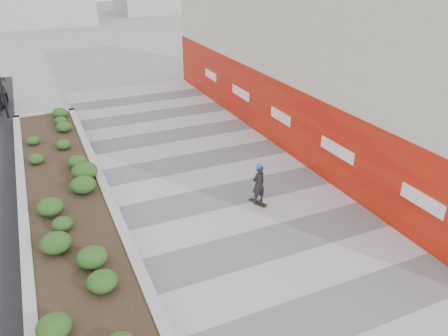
# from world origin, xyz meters

# --- Properties ---
(ground) EXTENTS (160.00, 160.00, 0.00)m
(ground) POSITION_xyz_m (0.00, 0.00, 0.00)
(ground) COLOR gray
(ground) RESTS_ON ground
(walkway) EXTENTS (8.00, 36.00, 0.01)m
(walkway) POSITION_xyz_m (0.00, 3.00, 0.01)
(walkway) COLOR #A8A8AD
(walkway) RESTS_ON ground
(building) EXTENTS (6.04, 24.08, 8.00)m
(building) POSITION_xyz_m (6.98, 8.98, 3.98)
(building) COLOR beige
(building) RESTS_ON ground
(planter) EXTENTS (3.00, 18.00, 0.90)m
(planter) POSITION_xyz_m (-5.50, 7.00, 0.42)
(planter) COLOR #9E9EA0
(planter) RESTS_ON ground
(manhole_cover) EXTENTS (0.44, 0.44, 0.01)m
(manhole_cover) POSITION_xyz_m (0.50, 3.00, 0.00)
(manhole_cover) COLOR #595654
(manhole_cover) RESTS_ON ground
(skateboarder) EXTENTS (0.58, 0.74, 1.59)m
(skateboarder) POSITION_xyz_m (0.70, 3.99, 0.81)
(skateboarder) COLOR beige
(skateboarder) RESTS_ON ground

